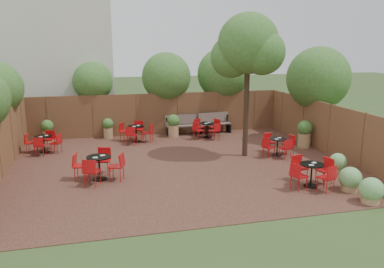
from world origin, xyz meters
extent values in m
plane|color=#354F23|center=(0.00, 0.00, 0.00)|extent=(80.00, 80.00, 0.00)
cube|color=#341715|center=(0.00, 0.00, 0.01)|extent=(12.00, 10.00, 0.02)
cube|color=#4E2C1D|center=(0.00, 5.00, 1.00)|extent=(12.00, 0.08, 2.00)
cube|color=#4E2C1D|center=(6.00, 0.00, 1.00)|extent=(0.08, 10.00, 2.00)
cube|color=beige|center=(-4.50, 8.00, 4.00)|extent=(5.00, 4.00, 8.00)
sphere|color=#32601F|center=(-3.00, 5.70, 2.56)|extent=(1.86, 1.86, 1.86)
sphere|color=#32601F|center=(0.50, 5.60, 2.72)|extent=(2.39, 2.39, 2.39)
sphere|color=#32601F|center=(3.50, 5.80, 2.80)|extent=(2.66, 2.66, 2.66)
sphere|color=#32601F|center=(6.60, 2.00, 2.82)|extent=(2.75, 2.75, 2.75)
cylinder|color=black|center=(2.67, 0.48, 2.27)|extent=(0.25, 0.25, 4.51)
sphere|color=#32601F|center=(2.67, 0.48, 4.30)|extent=(2.25, 2.25, 2.25)
sphere|color=#32601F|center=(2.17, 0.88, 3.80)|extent=(1.58, 1.58, 1.58)
sphere|color=#32601F|center=(3.07, 0.08, 3.99)|extent=(1.64, 1.64, 1.64)
cube|color=brown|center=(1.04, 4.55, 0.46)|extent=(1.54, 0.49, 0.05)
cube|color=brown|center=(1.04, 4.75, 0.74)|extent=(1.54, 0.14, 0.46)
cube|color=black|center=(0.34, 4.55, 0.22)|extent=(0.07, 0.46, 0.41)
cube|color=black|center=(1.73, 4.55, 0.22)|extent=(0.07, 0.46, 0.41)
cube|color=brown|center=(2.69, 4.55, 0.48)|extent=(1.65, 0.69, 0.05)
cube|color=brown|center=(2.69, 4.76, 0.76)|extent=(1.60, 0.33, 0.48)
cube|color=black|center=(1.96, 4.55, 0.23)|extent=(0.13, 0.48, 0.43)
cube|color=black|center=(3.41, 4.55, 0.23)|extent=(0.13, 0.48, 0.43)
cylinder|color=black|center=(3.40, -3.14, 0.03)|extent=(0.42, 0.42, 0.03)
cylinder|color=black|center=(3.40, -3.14, 0.38)|extent=(0.05, 0.05, 0.67)
cylinder|color=black|center=(3.40, -3.14, 0.72)|extent=(0.73, 0.73, 0.03)
cube|color=white|center=(3.52, -3.06, 0.75)|extent=(0.16, 0.13, 0.01)
cube|color=white|center=(3.31, -3.26, 0.75)|extent=(0.16, 0.13, 0.01)
cylinder|color=black|center=(2.06, 3.69, 0.03)|extent=(0.41, 0.41, 0.03)
cylinder|color=black|center=(2.06, 3.69, 0.37)|extent=(0.05, 0.05, 0.66)
cylinder|color=black|center=(2.06, 3.69, 0.70)|extent=(0.71, 0.71, 0.03)
cube|color=white|center=(2.17, 3.76, 0.72)|extent=(0.16, 0.13, 0.01)
cube|color=white|center=(1.96, 3.58, 0.72)|extent=(0.16, 0.13, 0.01)
cylinder|color=black|center=(3.92, 0.23, 0.03)|extent=(0.40, 0.40, 0.03)
cylinder|color=black|center=(3.92, 0.23, 0.35)|extent=(0.05, 0.05, 0.63)
cylinder|color=black|center=(3.92, 0.23, 0.68)|extent=(0.69, 0.69, 0.03)
cube|color=white|center=(4.03, 0.30, 0.70)|extent=(0.15, 0.12, 0.01)
cube|color=white|center=(3.83, 0.12, 0.70)|extent=(0.15, 0.12, 0.01)
cylinder|color=black|center=(-1.23, 3.69, 0.03)|extent=(0.43, 0.43, 0.03)
cylinder|color=black|center=(-1.23, 3.69, 0.38)|extent=(0.05, 0.05, 0.68)
cylinder|color=black|center=(-1.23, 3.69, 0.73)|extent=(0.73, 0.73, 0.03)
cube|color=white|center=(-1.11, 3.77, 0.75)|extent=(0.16, 0.14, 0.01)
cube|color=white|center=(-1.32, 3.57, 0.75)|extent=(0.16, 0.14, 0.01)
cylinder|color=black|center=(-5.00, 2.83, 0.03)|extent=(0.40, 0.40, 0.03)
cylinder|color=black|center=(-5.00, 2.83, 0.35)|extent=(0.05, 0.05, 0.63)
cylinder|color=black|center=(-5.00, 2.83, 0.68)|extent=(0.69, 0.69, 0.03)
cube|color=white|center=(-4.89, 2.91, 0.70)|extent=(0.15, 0.13, 0.01)
cube|color=white|center=(-5.09, 2.73, 0.70)|extent=(0.15, 0.13, 0.01)
cylinder|color=black|center=(-2.86, -0.97, 0.04)|extent=(0.45, 0.45, 0.03)
cylinder|color=black|center=(-2.86, -0.97, 0.40)|extent=(0.05, 0.05, 0.72)
cylinder|color=black|center=(-2.86, -0.97, 0.77)|extent=(0.78, 0.78, 0.03)
cube|color=white|center=(-2.74, -0.89, 0.80)|extent=(0.16, 0.13, 0.02)
cube|color=white|center=(-2.97, -1.10, 0.80)|extent=(0.16, 0.13, 0.02)
cylinder|color=#9D7A4E|center=(-2.43, 4.70, 0.26)|extent=(0.43, 0.43, 0.49)
sphere|color=#32601F|center=(-2.43, 4.70, 0.70)|extent=(0.51, 0.51, 0.51)
cylinder|color=#9D7A4E|center=(0.57, 4.26, 0.30)|extent=(0.48, 0.48, 0.55)
sphere|color=#32601F|center=(0.57, 4.26, 0.79)|extent=(0.58, 0.58, 0.58)
cylinder|color=#9D7A4E|center=(-5.05, 4.58, 0.28)|extent=(0.46, 0.46, 0.53)
sphere|color=#32601F|center=(-5.05, 4.58, 0.75)|extent=(0.55, 0.55, 0.55)
cylinder|color=#9D7A4E|center=(5.57, 1.08, 0.32)|extent=(0.52, 0.52, 0.60)
sphere|color=#32601F|center=(5.57, 1.08, 0.85)|extent=(0.63, 0.63, 0.63)
cylinder|color=#9D7A4E|center=(4.35, -3.71, 0.13)|extent=(0.48, 0.48, 0.22)
sphere|color=#609C51|center=(4.35, -3.71, 0.41)|extent=(0.66, 0.66, 0.66)
cylinder|color=#9D7A4E|center=(4.33, -4.65, 0.13)|extent=(0.48, 0.48, 0.22)
sphere|color=#609C51|center=(4.33, -4.65, 0.41)|extent=(0.66, 0.66, 0.66)
cylinder|color=#9D7A4E|center=(5.03, -2.09, 0.12)|extent=(0.44, 0.44, 0.20)
sphere|color=#609C51|center=(5.03, -2.09, 0.37)|extent=(0.59, 0.59, 0.59)
camera|label=1|loc=(-2.75, -12.99, 4.24)|focal=35.75mm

